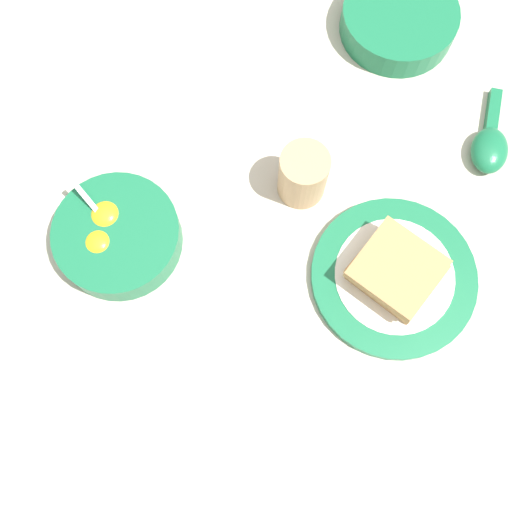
{
  "coord_description": "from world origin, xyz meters",
  "views": [
    {
      "loc": [
        -0.05,
        0.39,
        0.79
      ],
      "look_at": [
        0.02,
        0.17,
        0.02
      ],
      "focal_mm": 42.0,
      "sensor_mm": 36.0,
      "label": 1
    }
  ],
  "objects_px": {
    "drinking_cup": "(304,175)",
    "toast_plate": "(394,277)",
    "congee_bowl": "(399,19)",
    "toast_sandwich": "(397,270)",
    "soup_spoon": "(490,145)",
    "egg_bowl": "(118,236)"
  },
  "relations": [
    {
      "from": "toast_plate",
      "to": "drinking_cup",
      "type": "height_order",
      "value": "drinking_cup"
    },
    {
      "from": "egg_bowl",
      "to": "soup_spoon",
      "type": "distance_m",
      "value": 0.54
    },
    {
      "from": "soup_spoon",
      "to": "drinking_cup",
      "type": "bearing_deg",
      "value": 31.81
    },
    {
      "from": "egg_bowl",
      "to": "drinking_cup",
      "type": "xyz_separation_m",
      "value": [
        -0.21,
        -0.16,
        0.02
      ]
    },
    {
      "from": "toast_sandwich",
      "to": "drinking_cup",
      "type": "xyz_separation_m",
      "value": [
        0.16,
        -0.09,
        0.01
      ]
    },
    {
      "from": "drinking_cup",
      "to": "toast_sandwich",
      "type": "bearing_deg",
      "value": 151.38
    },
    {
      "from": "soup_spoon",
      "to": "toast_plate",
      "type": "bearing_deg",
      "value": 71.69
    },
    {
      "from": "toast_plate",
      "to": "congee_bowl",
      "type": "relative_size",
      "value": 1.28
    },
    {
      "from": "toast_plate",
      "to": "soup_spoon",
      "type": "bearing_deg",
      "value": -108.31
    },
    {
      "from": "soup_spoon",
      "to": "congee_bowl",
      "type": "height_order",
      "value": "congee_bowl"
    },
    {
      "from": "egg_bowl",
      "to": "drinking_cup",
      "type": "distance_m",
      "value": 0.27
    },
    {
      "from": "soup_spoon",
      "to": "egg_bowl",
      "type": "bearing_deg",
      "value": 34.4
    },
    {
      "from": "soup_spoon",
      "to": "congee_bowl",
      "type": "distance_m",
      "value": 0.24
    },
    {
      "from": "toast_sandwich",
      "to": "congee_bowl",
      "type": "bearing_deg",
      "value": -75.36
    },
    {
      "from": "drinking_cup",
      "to": "congee_bowl",
      "type": "bearing_deg",
      "value": -100.31
    },
    {
      "from": "egg_bowl",
      "to": "soup_spoon",
      "type": "relative_size",
      "value": 1.18
    },
    {
      "from": "toast_sandwich",
      "to": "soup_spoon",
      "type": "xyz_separation_m",
      "value": [
        -0.08,
        -0.23,
        -0.02
      ]
    },
    {
      "from": "toast_plate",
      "to": "soup_spoon",
      "type": "relative_size",
      "value": 1.56
    },
    {
      "from": "egg_bowl",
      "to": "toast_plate",
      "type": "bearing_deg",
      "value": -168.61
    },
    {
      "from": "egg_bowl",
      "to": "toast_sandwich",
      "type": "xyz_separation_m",
      "value": [
        -0.37,
        -0.07,
        0.01
      ]
    },
    {
      "from": "soup_spoon",
      "to": "toast_sandwich",
      "type": "bearing_deg",
      "value": 71.12
    },
    {
      "from": "drinking_cup",
      "to": "toast_plate",
      "type": "bearing_deg",
      "value": 151.72
    }
  ]
}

